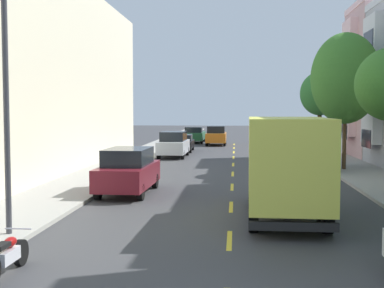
# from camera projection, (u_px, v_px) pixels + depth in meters

# --- Properties ---
(ground_plane) EXTENTS (160.00, 160.00, 0.00)m
(ground_plane) POSITION_uv_depth(u_px,v_px,m) (233.00, 160.00, 37.38)
(ground_plane) COLOR #38383A
(sidewalk_left) EXTENTS (3.20, 120.00, 0.14)m
(sidewalk_left) POSITION_uv_depth(u_px,v_px,m) (128.00, 161.00, 35.97)
(sidewalk_left) COLOR #99968E
(sidewalk_left) RESTS_ON ground_plane
(sidewalk_right) EXTENTS (3.20, 120.00, 0.14)m
(sidewalk_right) POSITION_uv_depth(u_px,v_px,m) (342.00, 163.00, 34.80)
(sidewalk_right) COLOR #99968E
(sidewalk_right) RESTS_ON ground_plane
(lane_centerline_dashes) EXTENTS (0.14, 47.20, 0.01)m
(lane_centerline_dashes) POSITION_uv_depth(u_px,v_px,m) (233.00, 169.00, 31.91)
(lane_centerline_dashes) COLOR yellow
(lane_centerline_dashes) RESTS_ON ground_plane
(street_tree_third) EXTENTS (3.93, 3.93, 7.82)m
(street_tree_third) POSITION_uv_depth(u_px,v_px,m) (345.00, 78.00, 30.32)
(street_tree_third) COLOR #47331E
(street_tree_third) RESTS_ON sidewalk_right
(street_tree_farthest) EXTENTS (2.95, 2.95, 6.25)m
(street_tree_farthest) POSITION_uv_depth(u_px,v_px,m) (320.00, 94.00, 39.50)
(street_tree_farthest) COLOR #47331E
(street_tree_farthest) RESTS_ON sidewalk_right
(street_lamp) EXTENTS (1.35, 0.28, 7.30)m
(street_lamp) POSITION_uv_depth(u_px,v_px,m) (11.00, 81.00, 14.42)
(street_lamp) COLOR #38383D
(street_lamp) RESTS_ON sidewalk_left
(delivery_box_truck) EXTENTS (2.55, 7.19, 3.32)m
(delivery_box_truck) POSITION_uv_depth(u_px,v_px,m) (286.00, 161.00, 17.42)
(delivery_box_truck) COLOR #D8D84C
(delivery_box_truck) RESTS_ON ground_plane
(parked_pickup_forest) EXTENTS (2.05, 5.32, 1.73)m
(parked_pickup_forest) POSITION_uv_depth(u_px,v_px,m) (195.00, 135.00, 56.91)
(parked_pickup_forest) COLOR #194C28
(parked_pickup_forest) RESTS_ON ground_plane
(parked_suv_silver) EXTENTS (2.02, 4.83, 1.93)m
(parked_suv_silver) POSITION_uv_depth(u_px,v_px,m) (174.00, 144.00, 39.63)
(parked_suv_silver) COLOR #B2B5BA
(parked_suv_silver) RESTS_ON ground_plane
(parked_suv_sky) EXTENTS (2.08, 4.85, 1.93)m
(parked_suv_sky) POSITION_uv_depth(u_px,v_px,m) (277.00, 134.00, 55.77)
(parked_suv_sky) COLOR #7A9EC6
(parked_suv_sky) RESTS_ON ground_plane
(parked_wagon_red) EXTENTS (1.95, 4.75, 1.50)m
(parked_wagon_red) POSITION_uv_depth(u_px,v_px,m) (287.00, 144.00, 42.41)
(parked_wagon_red) COLOR #AD1E1E
(parked_wagon_red) RESTS_ON ground_plane
(parked_wagon_champagne) EXTENTS (1.85, 4.71, 1.50)m
(parked_wagon_champagne) POSITION_uv_depth(u_px,v_px,m) (283.00, 140.00, 48.71)
(parked_wagon_champagne) COLOR tan
(parked_wagon_champagne) RESTS_ON ground_plane
(parked_sedan_black) EXTENTS (1.87, 4.53, 1.43)m
(parked_sedan_black) POSITION_uv_depth(u_px,v_px,m) (182.00, 143.00, 45.15)
(parked_sedan_black) COLOR black
(parked_sedan_black) RESTS_ON ground_plane
(parked_pickup_charcoal) EXTENTS (2.02, 5.31, 1.73)m
(parked_pickup_charcoal) POSITION_uv_depth(u_px,v_px,m) (308.00, 156.00, 31.17)
(parked_pickup_charcoal) COLOR #333338
(parked_pickup_charcoal) RESTS_ON ground_plane
(parked_suv_burgundy) EXTENTS (2.05, 4.84, 1.93)m
(parked_suv_burgundy) POSITION_uv_depth(u_px,v_px,m) (128.00, 170.00, 22.52)
(parked_suv_burgundy) COLOR maroon
(parked_suv_burgundy) RESTS_ON ground_plane
(moving_orange_sedan) EXTENTS (1.95, 4.80, 1.93)m
(moving_orange_sedan) POSITION_uv_depth(u_px,v_px,m) (216.00, 135.00, 53.19)
(moving_orange_sedan) COLOR orange
(moving_orange_sedan) RESTS_ON ground_plane
(parked_motorcycle) EXTENTS (0.62, 2.05, 0.90)m
(parked_motorcycle) POSITION_uv_depth(u_px,v_px,m) (7.00, 256.00, 11.44)
(parked_motorcycle) COLOR black
(parked_motorcycle) RESTS_ON ground_plane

